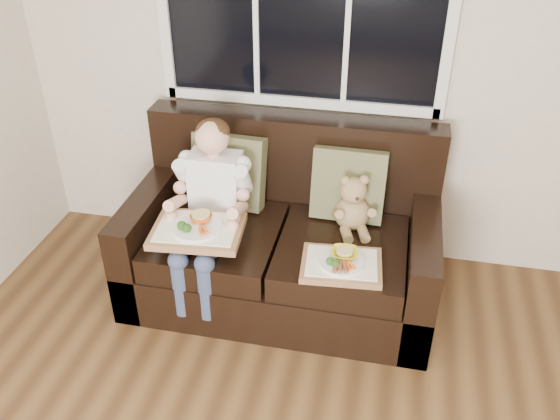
% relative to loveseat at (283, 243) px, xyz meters
% --- Properties ---
extents(room_walls, '(4.52, 5.02, 2.71)m').
position_rel_loveseat_xyz_m(room_walls, '(0.58, -2.02, 1.28)').
color(room_walls, beige).
rests_on(room_walls, ground).
extents(loveseat, '(1.70, 0.92, 0.96)m').
position_rel_loveseat_xyz_m(loveseat, '(0.00, 0.00, 0.00)').
color(loveseat, black).
rests_on(loveseat, ground).
extents(pillow_left, '(0.44, 0.23, 0.44)m').
position_rel_loveseat_xyz_m(pillow_left, '(-0.36, 0.15, 0.35)').
color(pillow_left, brown).
rests_on(pillow_left, loveseat).
extents(pillow_right, '(0.41, 0.19, 0.42)m').
position_rel_loveseat_xyz_m(pillow_right, '(0.34, 0.15, 0.34)').
color(pillow_right, brown).
rests_on(pillow_right, loveseat).
extents(child, '(0.41, 0.60, 0.92)m').
position_rel_loveseat_xyz_m(child, '(-0.38, -0.12, 0.35)').
color(child, white).
rests_on(child, loveseat).
extents(teddy_bear, '(0.23, 0.28, 0.34)m').
position_rel_loveseat_xyz_m(teddy_bear, '(0.38, 0.03, 0.28)').
color(teddy_bear, '#A58357').
rests_on(teddy_bear, loveseat).
extents(tray_left, '(0.49, 0.39, 0.11)m').
position_rel_loveseat_xyz_m(tray_left, '(-0.39, -0.34, 0.27)').
color(tray_left, '#9F6E47').
rests_on(tray_left, child).
extents(tray_right, '(0.43, 0.34, 0.09)m').
position_rel_loveseat_xyz_m(tray_right, '(0.37, -0.34, 0.17)').
color(tray_right, '#9F6E47').
rests_on(tray_right, loveseat).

